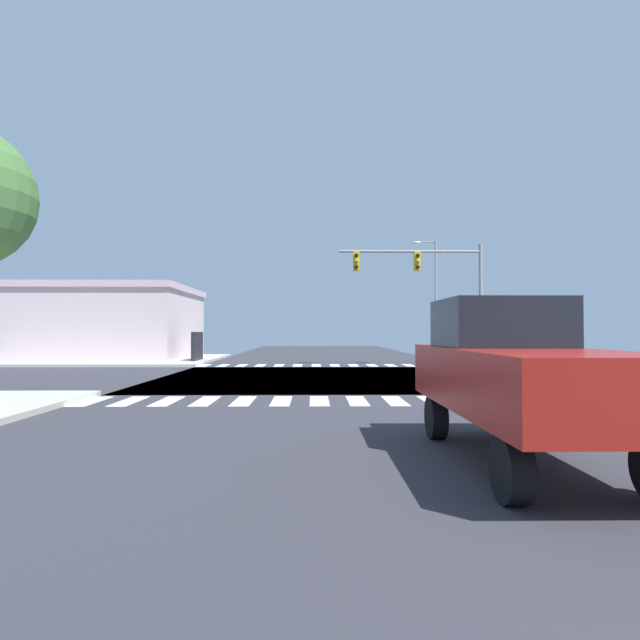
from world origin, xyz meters
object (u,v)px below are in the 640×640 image
(street_lamp, at_px, (433,287))
(pickup_farside_1, at_px, (517,370))
(bank_building, at_px, (76,323))
(traffic_signal_mast, at_px, (425,275))

(street_lamp, bearing_deg, pickup_farside_1, -100.67)
(street_lamp, height_order, bank_building, street_lamp)
(street_lamp, distance_m, bank_building, 25.27)
(traffic_signal_mast, bearing_deg, bank_building, 162.29)
(traffic_signal_mast, relative_size, pickup_farside_1, 1.52)
(traffic_signal_mast, distance_m, street_lamp, 11.60)
(pickup_farside_1, bearing_deg, traffic_signal_mast, 81.51)
(traffic_signal_mast, xyz_separation_m, pickup_farside_1, (-3.14, -21.00, -3.59))
(bank_building, bearing_deg, pickup_farside_1, -56.25)
(street_lamp, distance_m, pickup_farside_1, 33.02)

